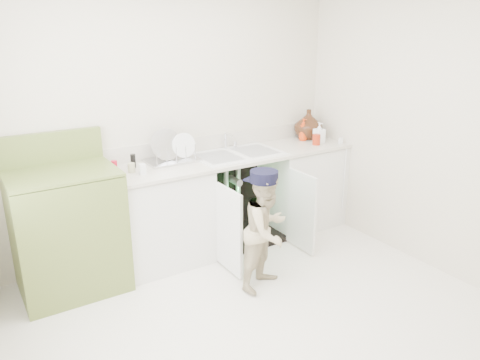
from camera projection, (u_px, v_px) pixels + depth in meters
name	position (u px, v px, depth m)	size (l,w,h in m)	color
ground	(260.00, 316.00, 3.51)	(3.50, 3.50, 0.00)	silver
room_shell	(263.00, 156.00, 3.11)	(6.00, 5.50, 1.26)	beige
counter_run	(239.00, 195.00, 4.62)	(2.44, 1.02, 1.21)	white
avocado_stove	(68.00, 229.00, 3.75)	(0.81, 0.65, 1.26)	olive
repair_worker	(267.00, 229.00, 3.79)	(0.61, 0.78, 1.01)	beige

